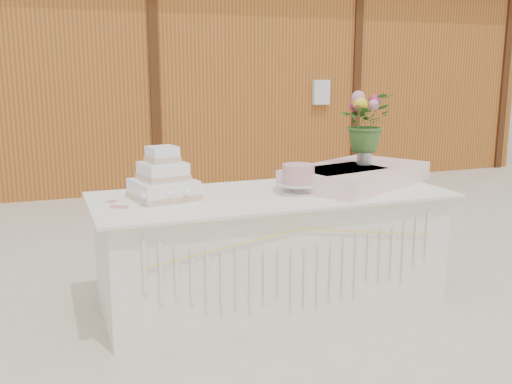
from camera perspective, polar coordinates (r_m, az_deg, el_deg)
ground at (r=4.09m, az=1.52°, el=-10.74°), size 80.00×80.00×0.00m
barn at (r=9.59m, az=-12.55°, el=12.16°), size 12.60×4.60×3.30m
cake_table at (r=3.95m, az=1.58°, el=-5.57°), size 2.40×1.00×0.77m
wedding_cake at (r=3.72m, az=-9.26°, el=1.08°), size 0.45×0.45×0.34m
pink_cake_stand at (r=3.84m, az=4.26°, el=1.48°), size 0.28×0.28×0.20m
satin_runner at (r=4.22m, az=10.00°, el=1.67°), size 1.26×1.06×0.14m
flower_vase at (r=4.27m, az=10.79°, el=3.68°), size 0.11×0.11×0.15m
bouquet at (r=4.24m, az=10.93°, el=7.51°), size 0.48×0.45×0.43m
loose_flowers at (r=3.66m, az=-13.51°, el=-0.97°), size 0.15×0.32×0.02m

